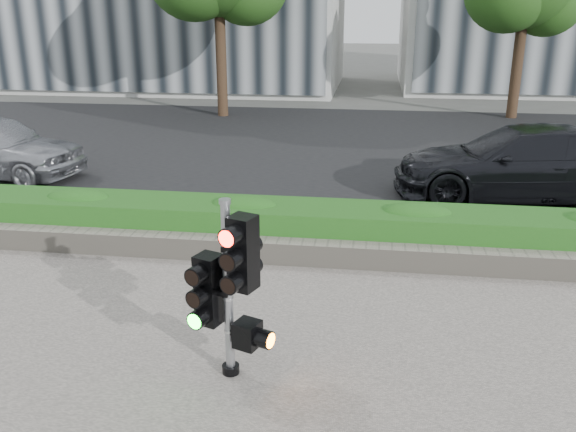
% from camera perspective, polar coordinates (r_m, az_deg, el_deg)
% --- Properties ---
extents(ground, '(120.00, 120.00, 0.00)m').
position_cam_1_polar(ground, '(7.48, 1.07, -10.42)').
color(ground, '#51514C').
rests_on(ground, ground).
extents(road, '(60.00, 13.00, 0.02)m').
position_cam_1_polar(road, '(16.89, 5.24, 6.42)').
color(road, black).
rests_on(road, ground).
extents(curb, '(60.00, 0.25, 0.12)m').
position_cam_1_polar(curb, '(10.30, 3.21, -1.54)').
color(curb, gray).
rests_on(curb, ground).
extents(stone_wall, '(12.00, 0.32, 0.34)m').
position_cam_1_polar(stone_wall, '(9.09, 2.55, -3.46)').
color(stone_wall, gray).
rests_on(stone_wall, sidewalk).
extents(hedge, '(12.00, 1.00, 0.68)m').
position_cam_1_polar(hedge, '(9.64, 2.94, -1.06)').
color(hedge, green).
rests_on(hedge, sidewalk).
extents(traffic_signal, '(0.71, 0.59, 1.91)m').
position_cam_1_polar(traffic_signal, '(6.13, -5.31, -6.04)').
color(traffic_signal, black).
rests_on(traffic_signal, sidewalk).
extents(car_dark, '(5.08, 2.32, 1.44)m').
position_cam_1_polar(car_dark, '(13.00, 20.97, 4.72)').
color(car_dark, black).
rests_on(car_dark, road).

